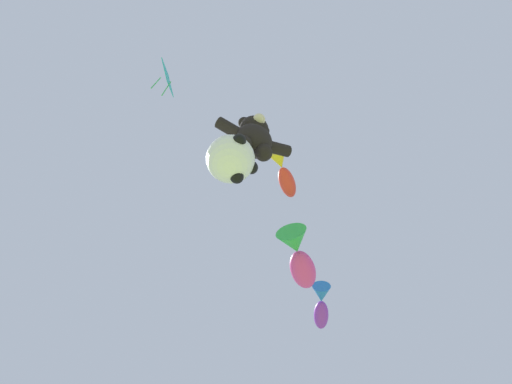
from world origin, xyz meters
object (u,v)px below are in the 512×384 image
(soccer_ball_kite, at_px, (231,159))
(fish_kite_crimson, at_px, (283,171))
(teddy_bear_kite, at_px, (254,137))
(fish_kite_violet, at_px, (321,304))
(diamond_kite, at_px, (167,79))
(fish_kite_magenta, at_px, (299,256))

(soccer_ball_kite, xyz_separation_m, fish_kite_crimson, (2.41, 1.85, 5.86))
(teddy_bear_kite, xyz_separation_m, soccer_ball_kite, (-0.42, 0.25, -1.30))
(teddy_bear_kite, height_order, fish_kite_violet, fish_kite_violet)
(teddy_bear_kite, distance_m, diamond_kite, 5.79)
(teddy_bear_kite, relative_size, fish_kite_violet, 0.97)
(teddy_bear_kite, distance_m, fish_kite_magenta, 6.65)
(fish_kite_crimson, bearing_deg, fish_kite_magenta, 55.08)
(soccer_ball_kite, distance_m, fish_kite_crimson, 6.60)
(fish_kite_magenta, bearing_deg, fish_kite_violet, 44.40)
(teddy_bear_kite, xyz_separation_m, fish_kite_crimson, (1.99, 2.10, 4.56))
(diamond_kite, bearing_deg, fish_kite_crimson, 14.94)
(fish_kite_violet, bearing_deg, fish_kite_crimson, -130.07)
(diamond_kite, bearing_deg, fish_kite_magenta, 29.23)
(fish_kite_violet, bearing_deg, diamond_kite, -146.79)
(teddy_bear_kite, height_order, fish_kite_magenta, fish_kite_magenta)
(fish_kite_violet, bearing_deg, soccer_ball_kite, -134.57)
(teddy_bear_kite, distance_m, soccer_ball_kite, 1.39)
(fish_kite_crimson, bearing_deg, diamond_kite, -165.06)
(fish_kite_crimson, xyz_separation_m, diamond_kite, (-4.76, -1.27, 0.46))
(teddy_bear_kite, distance_m, fish_kite_violet, 9.14)
(teddy_bear_kite, relative_size, soccer_ball_kite, 1.70)
(fish_kite_magenta, bearing_deg, fish_kite_crimson, -124.92)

